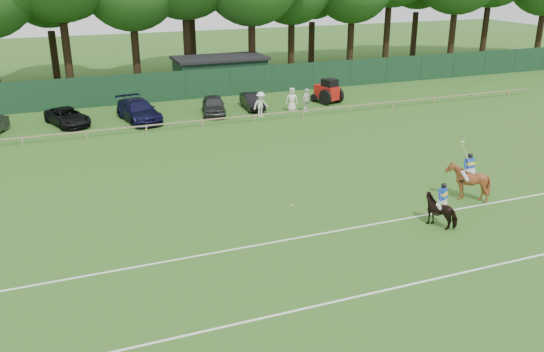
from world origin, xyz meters
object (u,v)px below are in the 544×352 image
horse_chestnut (467,182)px  sedan_navy (139,111)px  horse_dark (441,211)px  utility_shed (220,73)px  spectator_mid (306,100)px  estate_black (252,101)px  polo_ball (292,205)px  tractor (328,92)px  suv_black (68,117)px  spectator_right (292,100)px  hatch_grey (214,105)px  spectator_left (261,104)px

horse_chestnut → sedan_navy: horse_chestnut is taller
horse_dark → utility_shed: utility_shed is taller
sedan_navy → spectator_mid: 12.93m
horse_chestnut → estate_black: bearing=-88.1°
polo_ball → tractor: (11.53, 19.15, 0.92)m
polo_ball → sedan_navy: bearing=102.4°
polo_ball → suv_black: bearing=115.0°
spectator_right → utility_shed: (-2.79, 10.28, 0.58)m
sedan_navy → polo_ball: size_ratio=59.96×
suv_black → utility_shed: 16.15m
horse_dark → utility_shed: size_ratio=0.20×
polo_ball → utility_shed: (4.75, 27.77, 1.49)m
suv_black → hatch_grey: (10.73, -0.76, 0.09)m
hatch_grey → tractor: (9.99, 0.22, 0.25)m
horse_chestnut → suv_black: horse_chestnut is taller
horse_chestnut → hatch_grey: horse_chestnut is taller
suv_black → spectator_right: (16.74, -2.18, 0.33)m
sedan_navy → hatch_grey: (5.73, -0.09, -0.07)m
hatch_grey → estate_black: 3.47m
estate_black → tractor: size_ratio=1.34×
spectator_left → suv_black: bearing=156.1°
horse_chestnut → hatch_grey: bearing=-79.2°
estate_black → suv_black: bearing=-175.4°
sedan_navy → spectator_left: 9.13m
spectator_mid → tractor: (2.95, 2.10, 0.04)m
horse_chestnut → estate_black: horse_chestnut is taller
spectator_left → spectator_right: spectator_left is taller
spectator_right → polo_ball: 19.07m
horse_dark → polo_ball: horse_dark is taller
utility_shed → tractor: 10.98m
spectator_right → polo_ball: size_ratio=21.17×
horse_dark → spectator_mid: bearing=-128.6°
horse_dark → hatch_grey: size_ratio=0.40×
hatch_grey → estate_black: size_ratio=1.12×
utility_shed → tractor: (6.77, -8.63, -0.57)m
horse_chestnut → suv_black: 28.17m
polo_ball → tractor: tractor is taller
horse_chestnut → polo_ball: size_ratio=21.03×
horse_chestnut → tractor: (3.16, 21.49, 0.02)m
horse_dark → tractor: size_ratio=0.60×
horse_chestnut → spectator_right: size_ratio=0.99×
suv_black → spectator_mid: bearing=-27.3°
horse_chestnut → utility_shed: (-3.61, 30.12, 0.59)m
suv_black → spectator_right: 16.88m
spectator_mid → spectator_left: bearing=152.0°
spectator_right → tractor: size_ratio=0.68×
horse_dark → polo_ball: 6.91m
spectator_mid → utility_shed: size_ratio=0.22×
utility_shed → tractor: size_ratio=3.01×
utility_shed → hatch_grey: bearing=-110.0°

